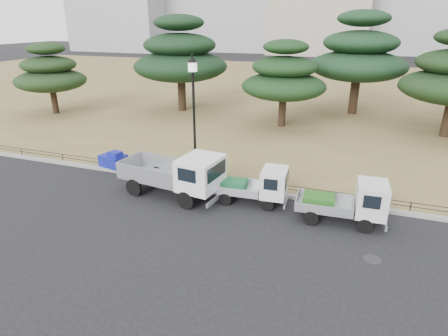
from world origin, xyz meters
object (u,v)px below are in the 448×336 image
at_px(truck_large, 176,173).
at_px(tarp_pile, 114,160).
at_px(truck_kei_rear, 348,202).
at_px(truck_kei_front, 256,186).
at_px(street_lamp, 194,99).

relative_size(truck_large, tarp_pile, 3.32).
bearing_deg(tarp_pile, truck_large, -22.05).
distance_m(truck_large, truck_kei_rear, 7.47).
xyz_separation_m(truck_large, truck_kei_front, (3.61, 0.54, -0.33)).
height_order(truck_kei_front, street_lamp, street_lamp).
xyz_separation_m(truck_large, tarp_pile, (-4.77, 1.93, -0.66)).
bearing_deg(truck_kei_rear, street_lamp, 163.90).
bearing_deg(truck_large, street_lamp, 93.27).
relative_size(truck_kei_front, truck_kei_rear, 0.93).
bearing_deg(truck_large, tarp_pile, 165.65).
distance_m(truck_kei_rear, street_lamp, 8.20).
distance_m(truck_large, tarp_pile, 5.19).
height_order(truck_large, street_lamp, street_lamp).
relative_size(truck_kei_rear, tarp_pile, 2.31).
bearing_deg(street_lamp, truck_kei_front, -20.35).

